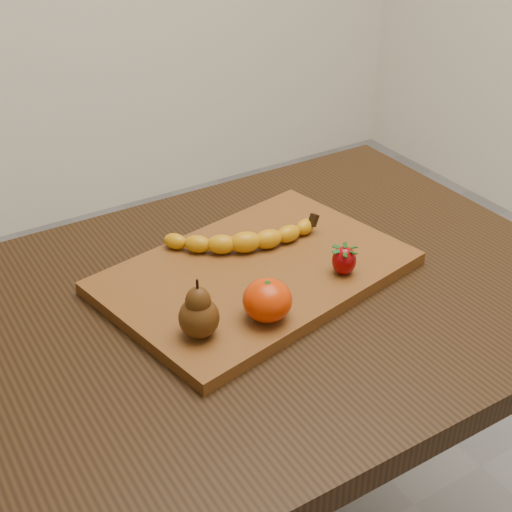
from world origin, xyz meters
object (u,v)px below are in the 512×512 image
pear (198,308)px  cutting_board (256,273)px  mandarin (267,300)px  table (254,345)px

pear → cutting_board: bearing=33.7°
mandarin → cutting_board: bearing=65.2°
cutting_board → pear: size_ratio=5.29×
cutting_board → mandarin: (-0.05, -0.12, 0.04)m
cutting_board → pear: bearing=-157.2°
table → pear: pear is taller
pear → mandarin: 0.10m
mandarin → pear: bearing=170.4°
table → cutting_board: bearing=53.5°
table → mandarin: size_ratio=14.69×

